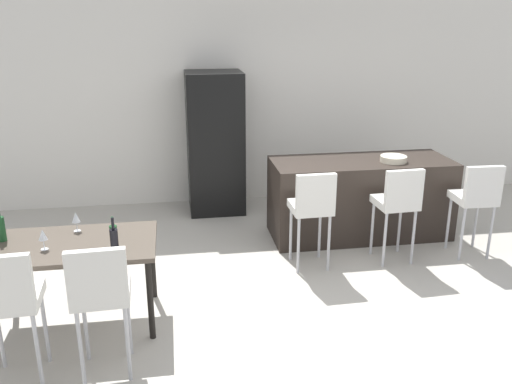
{
  "coord_description": "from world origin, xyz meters",
  "views": [
    {
      "loc": [
        -1.42,
        -4.55,
        2.52
      ],
      "look_at": [
        -0.63,
        0.38,
        0.85
      ],
      "focal_mm": 37.35,
      "sensor_mm": 36.0,
      "label": 1
    }
  ],
  "objects": [
    {
      "name": "dining_table",
      "position": [
        -2.28,
        -0.36,
        0.67
      ],
      "size": [
        1.36,
        0.8,
        0.74
      ],
      "color": "#4C4238",
      "rests_on": "ground_plane"
    },
    {
      "name": "wine_bottle_right",
      "position": [
        -1.9,
        -0.68,
        0.86
      ],
      "size": [
        0.06,
        0.06,
        0.32
      ],
      "color": "black",
      "rests_on": "dining_table"
    },
    {
      "name": "wine_glass_left",
      "position": [
        -2.28,
        -0.1,
        0.86
      ],
      "size": [
        0.07,
        0.07,
        0.17
      ],
      "color": "silver",
      "rests_on": "dining_table"
    },
    {
      "name": "bar_chair_right",
      "position": [
        1.73,
        0.34,
        0.7
      ],
      "size": [
        0.42,
        0.42,
        1.05
      ],
      "color": "silver",
      "rests_on": "ground_plane"
    },
    {
      "name": "bar_chair_middle",
      "position": [
        0.85,
        0.34,
        0.7
      ],
      "size": [
        0.42,
        0.42,
        1.05
      ],
      "color": "silver",
      "rests_on": "ground_plane"
    },
    {
      "name": "dining_chair_far",
      "position": [
        -1.97,
        -1.12,
        0.7
      ],
      "size": [
        0.42,
        0.42,
        1.05
      ],
      "color": "silver",
      "rests_on": "ground_plane"
    },
    {
      "name": "kitchen_island",
      "position": [
        0.73,
        1.13,
        0.46
      ],
      "size": [
        2.09,
        0.8,
        0.92
      ],
      "primitive_type": "cube",
      "color": "black",
      "rests_on": "ground_plane"
    },
    {
      "name": "bar_chair_left",
      "position": [
        -0.06,
        0.34,
        0.7
      ],
      "size": [
        0.41,
        0.41,
        1.05
      ],
      "color": "silver",
      "rests_on": "ground_plane"
    },
    {
      "name": "wine_bottle_end",
      "position": [
        -2.85,
        -0.22,
        0.85
      ],
      "size": [
        0.07,
        0.07,
        0.3
      ],
      "color": "#194723",
      "rests_on": "dining_table"
    },
    {
      "name": "wine_bottle_near",
      "position": [
        -1.92,
        -0.54,
        0.85
      ],
      "size": [
        0.06,
        0.06,
        0.28
      ],
      "color": "#194723",
      "rests_on": "dining_table"
    },
    {
      "name": "fruit_bowl",
      "position": [
        1.06,
        1.01,
        0.96
      ],
      "size": [
        0.3,
        0.3,
        0.07
      ],
      "primitive_type": "cylinder",
      "color": "beige",
      "rests_on": "kitchen_island"
    },
    {
      "name": "ground_plane",
      "position": [
        0.0,
        0.0,
        0.0
      ],
      "size": [
        10.0,
        10.0,
        0.0
      ],
      "primitive_type": "plane",
      "color": "#ADA89E"
    },
    {
      "name": "dining_chair_near",
      "position": [
        -2.58,
        -1.12,
        0.7
      ],
      "size": [
        0.42,
        0.42,
        1.05
      ],
      "color": "silver",
      "rests_on": "ground_plane"
    },
    {
      "name": "back_wall",
      "position": [
        0.0,
        2.71,
        1.45
      ],
      "size": [
        10.0,
        0.12,
        2.9
      ],
      "primitive_type": "cube",
      "color": "silver",
      "rests_on": "ground_plane"
    },
    {
      "name": "wine_glass_middle",
      "position": [
        -2.48,
        -0.45,
        0.86
      ],
      "size": [
        0.07,
        0.07,
        0.17
      ],
      "color": "silver",
      "rests_on": "dining_table"
    },
    {
      "name": "refrigerator",
      "position": [
        -0.87,
        2.27,
        0.92
      ],
      "size": [
        0.72,
        0.68,
        1.84
      ],
      "primitive_type": "cube",
      "color": "black",
      "rests_on": "ground_plane"
    }
  ]
}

